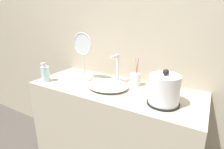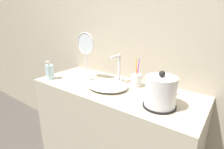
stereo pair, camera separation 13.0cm
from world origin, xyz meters
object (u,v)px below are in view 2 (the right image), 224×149
Objects in this scene: faucet at (119,68)px; shampoo_bottle at (50,72)px; toothbrush_cup at (136,80)px; lotion_bottle at (168,87)px; electric_kettle at (160,93)px; vanity_mirror at (86,53)px.

faucet is 1.44× the size of shampoo_bottle.
toothbrush_cup is at bearing 3.06° from faucet.
lotion_bottle is at bearing -1.17° from faucet.
shampoo_bottle is (-0.95, -0.08, -0.02)m from electric_kettle.
lotion_bottle is 0.71m from vanity_mirror.
shampoo_bottle is at bearing -156.86° from toothbrush_cup.
shampoo_bottle reaches higher than lotion_bottle.
toothbrush_cup is at bearing 23.14° from shampoo_bottle.
shampoo_bottle is (-0.92, -0.27, 0.01)m from lotion_bottle.
faucet is 0.41m from lotion_bottle.
vanity_mirror reaches higher than shampoo_bottle.
vanity_mirror is (-0.43, -0.09, 0.17)m from toothbrush_cup.
shampoo_bottle is at bearing -151.69° from faucet.
faucet is 1.63× the size of lotion_bottle.
electric_kettle is 0.34m from toothbrush_cup.
faucet reaches higher than shampoo_bottle.
electric_kettle and toothbrush_cup have the same top height.
electric_kettle reaches higher than lotion_bottle.
faucet is 1.04× the size of toothbrush_cup.
faucet is 0.59m from shampoo_bottle.
shampoo_bottle is at bearing -163.59° from lotion_bottle.
electric_kettle is at bearing 4.95° from shampoo_bottle.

